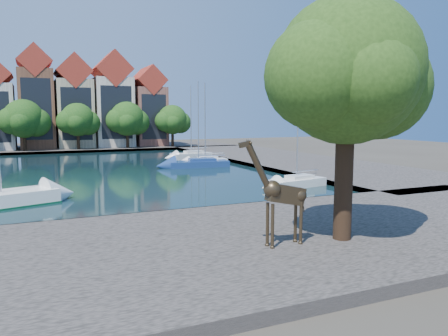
# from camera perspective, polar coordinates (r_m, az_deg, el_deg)

# --- Properties ---
(ground) EXTENTS (160.00, 160.00, 0.00)m
(ground) POSITION_cam_1_polar(r_m,az_deg,el_deg) (25.52, -11.87, -6.86)
(ground) COLOR #38332B
(ground) RESTS_ON ground
(water_basin) EXTENTS (38.00, 50.00, 0.08)m
(water_basin) POSITION_cam_1_polar(r_m,az_deg,el_deg) (48.91, -17.75, -0.44)
(water_basin) COLOR black
(water_basin) RESTS_ON ground
(near_quay) EXTENTS (50.00, 14.00, 0.50)m
(near_quay) POSITION_cam_1_polar(r_m,az_deg,el_deg) (18.90, -7.37, -10.87)
(near_quay) COLOR #544D48
(near_quay) RESTS_ON ground
(far_quay) EXTENTS (60.00, 16.00, 0.50)m
(far_quay) POSITION_cam_1_polar(r_m,az_deg,el_deg) (80.65, -20.22, 2.37)
(far_quay) COLOR #544D48
(far_quay) RESTS_ON ground
(right_quay) EXTENTS (14.00, 52.00, 0.50)m
(right_quay) POSITION_cam_1_polar(r_m,az_deg,el_deg) (57.15, 8.00, 1.05)
(right_quay) COLOR #544D48
(right_quay) RESTS_ON ground
(plane_tree) EXTENTS (8.32, 6.40, 10.62)m
(plane_tree) POSITION_cam_1_polar(r_m,az_deg,el_deg) (19.91, 16.05, 11.45)
(plane_tree) COLOR #332114
(plane_tree) RESTS_ON near_quay
(townhouse_center) EXTENTS (5.44, 9.18, 16.93)m
(townhouse_center) POSITION_cam_1_polar(r_m,az_deg,el_deg) (80.31, -23.34, 8.02)
(townhouse_center) COLOR brown
(townhouse_center) RESTS_ON far_quay
(townhouse_east_inner) EXTENTS (5.94, 9.18, 15.79)m
(townhouse_east_inner) POSITION_cam_1_polar(r_m,az_deg,el_deg) (80.60, -19.01, 7.75)
(townhouse_east_inner) COLOR tan
(townhouse_east_inner) RESTS_ON far_quay
(townhouse_east_mid) EXTENTS (6.43, 9.18, 16.65)m
(townhouse_east_mid) POSITION_cam_1_polar(r_m,az_deg,el_deg) (81.43, -14.42, 8.15)
(townhouse_east_mid) COLOR beige
(townhouse_east_mid) RESTS_ON far_quay
(townhouse_east_end) EXTENTS (5.44, 9.18, 14.43)m
(townhouse_east_end) POSITION_cam_1_polar(r_m,az_deg,el_deg) (82.74, -9.92, 7.55)
(townhouse_east_end) COLOR brown
(townhouse_east_end) RESTS_ON far_quay
(far_tree_mid_west) EXTENTS (7.80, 6.00, 8.00)m
(far_tree_mid_west) POSITION_cam_1_polar(r_m,az_deg,el_deg) (74.79, -24.63, 5.72)
(far_tree_mid_west) COLOR #332114
(far_tree_mid_west) RESTS_ON far_quay
(far_tree_mid_east) EXTENTS (7.02, 5.40, 7.52)m
(far_tree_mid_east) POSITION_cam_1_polar(r_m,az_deg,el_deg) (75.12, -18.50, 5.87)
(far_tree_mid_east) COLOR #332114
(far_tree_mid_east) RESTS_ON far_quay
(far_tree_east) EXTENTS (7.54, 5.80, 7.84)m
(far_tree_east) POSITION_cam_1_polar(r_m,az_deg,el_deg) (76.30, -12.47, 6.15)
(far_tree_east) COLOR #332114
(far_tree_east) RESTS_ON far_quay
(far_tree_far_east) EXTENTS (6.76, 5.20, 7.36)m
(far_tree_far_east) POSITION_cam_1_polar(r_m,az_deg,el_deg) (78.28, -6.70, 6.16)
(far_tree_far_east) COLOR #332114
(far_tree_far_east) RESTS_ON far_quay
(giraffe_statue) EXTENTS (3.16, 0.59, 4.51)m
(giraffe_statue) POSITION_cam_1_polar(r_m,az_deg,el_deg) (18.46, 7.42, -3.40)
(giraffe_statue) COLOR #392D1C
(giraffe_statue) RESTS_ON near_quay
(sailboat_right_a) EXTENTS (5.45, 2.75, 10.87)m
(sailboat_right_a) POSITION_cam_1_polar(r_m,az_deg,el_deg) (36.77, 9.47, -1.59)
(sailboat_right_a) COLOR silver
(sailboat_right_a) RESTS_ON water_basin
(sailboat_right_b) EXTENTS (7.06, 3.10, 9.76)m
(sailboat_right_b) POSITION_cam_1_polar(r_m,az_deg,el_deg) (50.45, -3.33, 0.74)
(sailboat_right_b) COLOR navy
(sailboat_right_b) RESTS_ON water_basin
(sailboat_right_c) EXTENTS (5.20, 1.96, 9.74)m
(sailboat_right_c) POSITION_cam_1_polar(r_m,az_deg,el_deg) (52.44, -2.46, 1.04)
(sailboat_right_c) COLOR silver
(sailboat_right_c) RESTS_ON water_basin
(sailboat_right_d) EXTENTS (5.92, 2.96, 9.91)m
(sailboat_right_d) POSITION_cam_1_polar(r_m,az_deg,el_deg) (60.14, -4.29, 1.80)
(sailboat_right_d) COLOR silver
(sailboat_right_d) RESTS_ON water_basin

